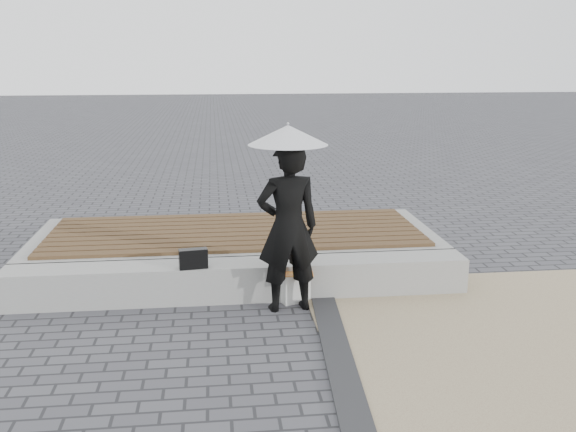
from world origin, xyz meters
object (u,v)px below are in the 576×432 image
Objects in this scene: seating_ledge at (240,280)px; parasol at (288,135)px; canvas_tote at (296,287)px; woman at (288,227)px; handbag at (193,259)px.

parasol reaches higher than seating_ledge.
seating_ledge is 14.70× the size of canvas_tote.
seating_ledge is 2.84× the size of woman.
woman reaches higher than handbag.
canvas_tote is (1.08, -0.06, -0.34)m from handbag.
seating_ledge is 0.92m from woman.
handbag is (-0.97, 0.25, -1.31)m from parasol.
parasol is at bearing -39.70° from seating_ledge.
seating_ledge is at bearing 8.65° from handbag.
handbag is 0.88× the size of canvas_tote.
handbag reaches higher than canvas_tote.
canvas_tote is (0.11, 0.19, -1.65)m from parasol.
woman is at bearing -22.71° from handbag.
woman is 0.94m from parasol.
parasol is at bearing 55.43° from woman.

